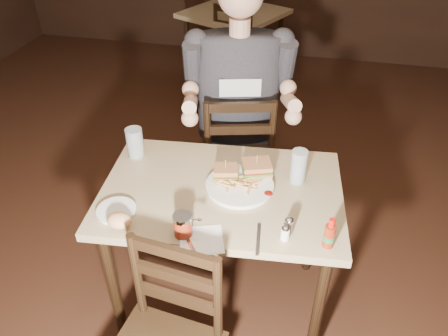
% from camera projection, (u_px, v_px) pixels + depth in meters
% --- Properties ---
extents(room_shell, '(7.00, 7.00, 7.00)m').
position_uv_depth(room_shell, '(158.00, 39.00, 1.67)').
color(room_shell, black).
rests_on(room_shell, ground).
extents(main_table, '(1.12, 0.80, 0.77)m').
position_uv_depth(main_table, '(222.00, 205.00, 1.99)').
color(main_table, tan).
rests_on(main_table, ground).
extents(bg_table, '(1.06, 1.06, 0.77)m').
position_uv_depth(bg_table, '(234.00, 21.00, 4.10)').
color(bg_table, tan).
rests_on(bg_table, ground).
extents(chair_far, '(0.54, 0.57, 0.94)m').
position_uv_depth(chair_far, '(237.00, 155.00, 2.68)').
color(chair_far, black).
rests_on(chair_far, ground).
extents(bg_chair_far, '(0.54, 0.57, 0.90)m').
position_uv_depth(bg_chair_far, '(244.00, 26.00, 4.67)').
color(bg_chair_far, black).
rests_on(bg_chair_far, ground).
extents(bg_chair_near, '(0.55, 0.57, 0.92)m').
position_uv_depth(bg_chair_near, '(221.00, 66.00, 3.80)').
color(bg_chair_near, black).
rests_on(bg_chair_near, ground).
extents(diner, '(0.71, 0.62, 1.05)m').
position_uv_depth(diner, '(239.00, 77.00, 2.31)').
color(diner, '#323237').
rests_on(diner, chair_far).
extents(dinner_plate, '(0.32, 0.32, 0.02)m').
position_uv_depth(dinner_plate, '(240.00, 187.00, 1.94)').
color(dinner_plate, white).
rests_on(dinner_plate, main_table).
extents(sandwich_left, '(0.12, 0.11, 0.09)m').
position_uv_depth(sandwich_left, '(226.00, 170.00, 1.94)').
color(sandwich_left, '#C1804C').
rests_on(sandwich_left, dinner_plate).
extents(sandwich_right, '(0.16, 0.14, 0.11)m').
position_uv_depth(sandwich_right, '(257.00, 164.00, 1.97)').
color(sandwich_right, '#C1804C').
rests_on(sandwich_right, dinner_plate).
extents(fries_pile, '(0.27, 0.20, 0.04)m').
position_uv_depth(fries_pile, '(236.00, 180.00, 1.93)').
color(fries_pile, '#EBAE5A').
rests_on(fries_pile, dinner_plate).
extents(ketchup_dollop, '(0.04, 0.04, 0.01)m').
position_uv_depth(ketchup_dollop, '(268.00, 193.00, 1.88)').
color(ketchup_dollop, maroon).
rests_on(ketchup_dollop, dinner_plate).
extents(glass_left, '(0.09, 0.09, 0.15)m').
position_uv_depth(glass_left, '(135.00, 143.00, 2.10)').
color(glass_left, silver).
rests_on(glass_left, main_table).
extents(glass_right, '(0.08, 0.08, 0.16)m').
position_uv_depth(glass_right, '(298.00, 167.00, 1.93)').
color(glass_right, silver).
rests_on(glass_right, main_table).
extents(hot_sauce, '(0.05, 0.05, 0.14)m').
position_uv_depth(hot_sauce, '(330.00, 233.00, 1.62)').
color(hot_sauce, maroon).
rests_on(hot_sauce, main_table).
extents(salt_shaker, '(0.04, 0.04, 0.06)m').
position_uv_depth(salt_shaker, '(285.00, 233.00, 1.67)').
color(salt_shaker, white).
rests_on(salt_shaker, main_table).
extents(pepper_shaker, '(0.04, 0.04, 0.07)m').
position_uv_depth(pepper_shaker, '(289.00, 226.00, 1.70)').
color(pepper_shaker, '#38332D').
rests_on(pepper_shaker, main_table).
extents(syrup_dispenser, '(0.08, 0.08, 0.10)m').
position_uv_depth(syrup_dispenser, '(183.00, 225.00, 1.68)').
color(syrup_dispenser, maroon).
rests_on(syrup_dispenser, main_table).
extents(napkin, '(0.21, 0.20, 0.00)m').
position_uv_depth(napkin, '(202.00, 240.00, 1.68)').
color(napkin, white).
rests_on(napkin, main_table).
extents(knife, '(0.14, 0.19, 0.01)m').
position_uv_depth(knife, '(186.00, 237.00, 1.69)').
color(knife, silver).
rests_on(knife, napkin).
extents(fork, '(0.03, 0.17, 0.01)m').
position_uv_depth(fork, '(258.00, 239.00, 1.68)').
color(fork, silver).
rests_on(fork, napkin).
extents(side_plate, '(0.17, 0.17, 0.01)m').
position_uv_depth(side_plate, '(117.00, 211.00, 1.81)').
color(side_plate, white).
rests_on(side_plate, main_table).
extents(bread_roll, '(0.11, 0.09, 0.06)m').
position_uv_depth(bread_roll, '(119.00, 221.00, 1.71)').
color(bread_roll, tan).
rests_on(bread_roll, side_plate).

